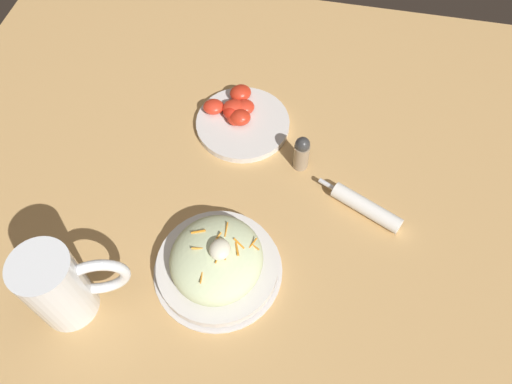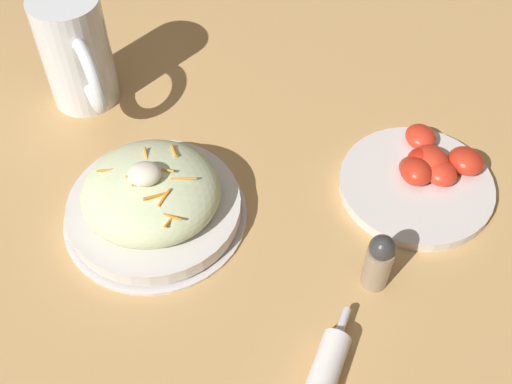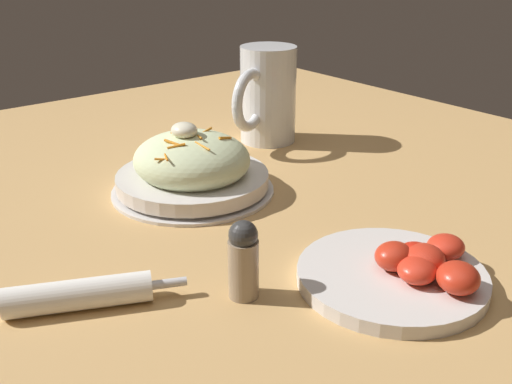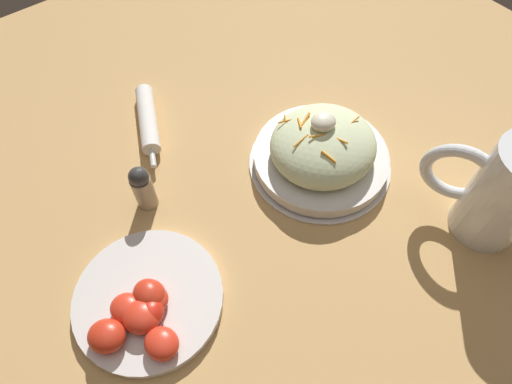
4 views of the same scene
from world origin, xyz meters
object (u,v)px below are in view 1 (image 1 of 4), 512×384
at_px(tomato_plate, 240,118).
at_px(salt_shaker, 302,153).
at_px(beer_mug, 60,288).
at_px(napkin_roll, 366,207).
at_px(salad_plate, 217,262).

bearing_deg(tomato_plate, salt_shaker, -120.67).
height_order(beer_mug, tomato_plate, beer_mug).
bearing_deg(beer_mug, napkin_roll, -58.89).
bearing_deg(tomato_plate, beer_mug, 157.02).
relative_size(salad_plate, napkin_roll, 1.37).
xyz_separation_m(beer_mug, napkin_roll, (0.29, -0.48, -0.06)).
relative_size(beer_mug, napkin_roll, 0.98).
bearing_deg(tomato_plate, napkin_roll, -120.82).
distance_m(napkin_roll, salt_shaker, 0.17).
xyz_separation_m(napkin_roll, tomato_plate, (0.17, 0.29, 0.00)).
relative_size(salad_plate, beer_mug, 1.39).
distance_m(salad_plate, salt_shaker, 0.29).
xyz_separation_m(napkin_roll, salt_shaker, (0.08, 0.14, 0.03)).
relative_size(napkin_roll, tomato_plate, 0.84).
relative_size(salad_plate, tomato_plate, 1.15).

